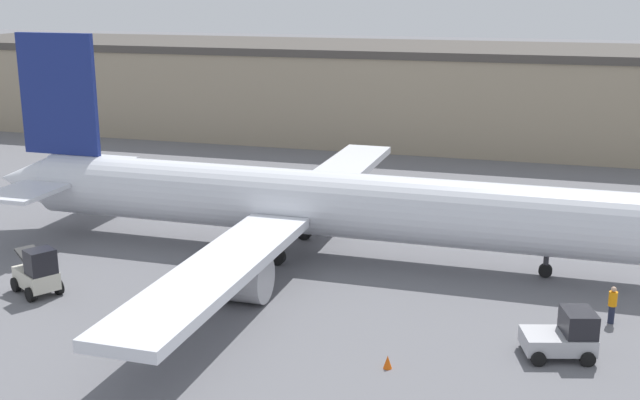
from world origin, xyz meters
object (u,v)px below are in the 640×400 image
(belt_loader_truck, at_px, (37,273))
(safety_cone_near, at_px, (388,362))
(ground_crew_worker, at_px, (612,304))
(baggage_tug, at_px, (564,335))
(airplane, at_px, (301,202))
(safety_cone_far, at_px, (149,326))

(belt_loader_truck, bearing_deg, safety_cone_near, 22.28)
(ground_crew_worker, relative_size, baggage_tug, 0.55)
(safety_cone_near, bearing_deg, ground_crew_worker, 39.45)
(airplane, bearing_deg, baggage_tug, -32.95)
(ground_crew_worker, height_order, safety_cone_near, ground_crew_worker)
(baggage_tug, bearing_deg, safety_cone_far, 172.90)
(ground_crew_worker, distance_m, baggage_tug, 4.54)
(ground_crew_worker, relative_size, belt_loader_truck, 0.58)
(safety_cone_near, bearing_deg, airplane, 121.14)
(baggage_tug, height_order, safety_cone_near, baggage_tug)
(baggage_tug, distance_m, belt_loader_truck, 24.79)
(safety_cone_near, bearing_deg, baggage_tug, 25.16)
(airplane, height_order, belt_loader_truck, airplane)
(airplane, distance_m, safety_cone_near, 14.98)
(airplane, height_order, baggage_tug, airplane)
(airplane, relative_size, ground_crew_worker, 23.46)
(belt_loader_truck, relative_size, safety_cone_near, 5.47)
(baggage_tug, bearing_deg, airplane, 130.62)
(airplane, height_order, ground_crew_worker, airplane)
(belt_loader_truck, relative_size, safety_cone_far, 5.47)
(baggage_tug, height_order, safety_cone_far, baggage_tug)
(ground_crew_worker, distance_m, safety_cone_near, 11.33)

